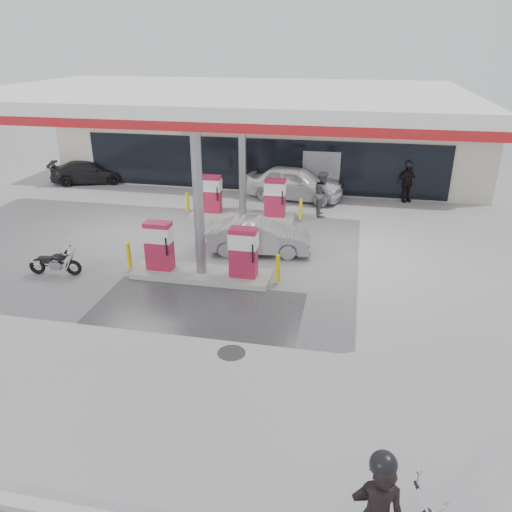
{
  "coord_description": "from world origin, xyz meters",
  "views": [
    {
      "loc": [
        4.66,
        -12.0,
        7.11
      ],
      "look_at": [
        1.94,
        1.3,
        1.2
      ],
      "focal_mm": 35.0,
      "sensor_mm": 36.0,
      "label": 1
    }
  ],
  "objects": [
    {
      "name": "hatchback_silver",
      "position": [
        1.43,
        4.36,
        0.61
      ],
      "size": [
        3.83,
        1.69,
        1.22
      ],
      "primitive_type": "imported",
      "rotation": [
        0.0,
        0.0,
        1.68
      ],
      "color": "#9C9DA4",
      "rests_on": "ground"
    },
    {
      "name": "biker_walking",
      "position": [
        7.05,
        11.8,
        0.92
      ],
      "size": [
        1.16,
        0.9,
        1.83
      ],
      "primitive_type": "imported",
      "rotation": [
        0.0,
        0.0,
        0.49
      ],
      "color": "black",
      "rests_on": "ground"
    },
    {
      "name": "wet_patch",
      "position": [
        0.5,
        0.0,
        0.0
      ],
      "size": [
        6.0,
        3.0,
        0.0
      ],
      "primitive_type": "cube",
      "color": "#4C4C4F",
      "rests_on": "ground"
    },
    {
      "name": "store_building",
      "position": [
        0.01,
        15.94,
        2.01
      ],
      "size": [
        22.0,
        8.22,
        4.0
      ],
      "color": "beige",
      "rests_on": "ground"
    },
    {
      "name": "ground",
      "position": [
        0.0,
        0.0,
        0.0
      ],
      "size": [
        90.0,
        90.0,
        0.0
      ],
      "primitive_type": "plane",
      "color": "gray",
      "rests_on": "ground"
    },
    {
      "name": "attendant",
      "position": [
        3.33,
        9.0,
        0.98
      ],
      "size": [
        0.88,
        1.05,
        1.96
      ],
      "primitive_type": "imported",
      "rotation": [
        0.0,
        0.0,
        1.72
      ],
      "color": "#4C4C50",
      "rests_on": "ground"
    },
    {
      "name": "pump_island_far",
      "position": [
        0.0,
        8.0,
        0.71
      ],
      "size": [
        5.14,
        1.3,
        1.78
      ],
      "color": "#9E9E99",
      "rests_on": "ground"
    },
    {
      "name": "parked_car_left",
      "position": [
        -9.32,
        12.0,
        0.59
      ],
      "size": [
        4.38,
        2.95,
        1.18
      ],
      "primitive_type": "imported",
      "rotation": [
        0.0,
        0.0,
        1.92
      ],
      "color": "black",
      "rests_on": "ground"
    },
    {
      "name": "parked_motorcycle",
      "position": [
        -4.71,
        1.21,
        0.4
      ],
      "size": [
        1.77,
        0.68,
        0.91
      ],
      "rotation": [
        0.0,
        0.0,
        0.12
      ],
      "color": "black",
      "rests_on": "ground"
    },
    {
      "name": "pump_island_near",
      "position": [
        0.0,
        2.0,
        0.71
      ],
      "size": [
        5.14,
        1.3,
        1.78
      ],
      "color": "#9E9E99",
      "rests_on": "ground"
    },
    {
      "name": "kerb",
      "position": [
        0.0,
        -7.0,
        0.07
      ],
      "size": [
        28.0,
        0.25,
        0.15
      ],
      "primitive_type": "cube",
      "color": "gray",
      "rests_on": "ground"
    },
    {
      "name": "sedan_white",
      "position": [
        1.82,
        11.2,
        0.79
      ],
      "size": [
        4.87,
        2.55,
        1.58
      ],
      "primitive_type": "imported",
      "rotation": [
        0.0,
        0.0,
        1.42
      ],
      "color": "silver",
      "rests_on": "ground"
    },
    {
      "name": "drain_cover",
      "position": [
        2.0,
        -2.0,
        0.0
      ],
      "size": [
        0.7,
        0.7,
        0.01
      ],
      "primitive_type": "cylinder",
      "color": "#38383A",
      "rests_on": "ground"
    },
    {
      "name": "canopy",
      "position": [
        0.0,
        5.0,
        5.27
      ],
      "size": [
        16.0,
        10.02,
        5.51
      ],
      "color": "silver",
      "rests_on": "ground"
    }
  ]
}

